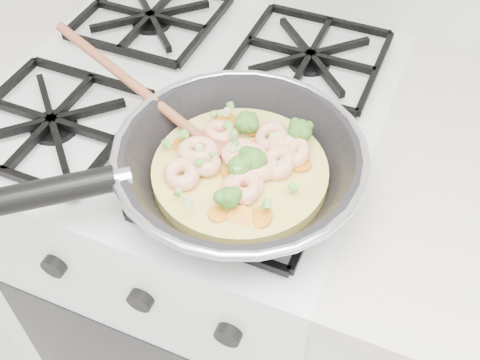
% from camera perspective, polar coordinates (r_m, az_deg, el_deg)
% --- Properties ---
extents(stove, '(0.60, 0.60, 0.92)m').
position_cam_1_polar(stove, '(1.25, -3.71, -7.23)').
color(stove, white).
rests_on(stove, ground).
extents(skillet, '(0.49, 0.39, 0.10)m').
position_cam_1_polar(skillet, '(0.73, -0.41, 1.56)').
color(skillet, black).
rests_on(skillet, stove).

